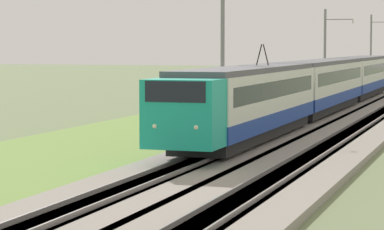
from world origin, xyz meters
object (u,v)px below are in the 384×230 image
(catenary_mast_mid, at_px, (224,54))
(catenary_mast_distant, at_px, (371,49))
(catenary_mast_far, at_px, (326,54))
(passenger_train, at_px, (321,83))

(catenary_mast_mid, height_order, catenary_mast_distant, catenary_mast_mid)
(catenary_mast_far, height_order, catenary_mast_distant, catenary_mast_distant)
(passenger_train, distance_m, catenary_mast_mid, 15.23)
(passenger_train, relative_size, catenary_mast_mid, 6.99)
(catenary_mast_mid, bearing_deg, passenger_train, -10.06)
(catenary_mast_mid, xyz_separation_m, catenary_mast_far, (31.60, -0.00, -0.29))
(passenger_train, height_order, catenary_mast_distant, catenary_mast_distant)
(passenger_train, xyz_separation_m, catenary_mast_distant, (48.34, 2.63, 2.09))
(catenary_mast_far, relative_size, catenary_mast_distant, 0.94)
(passenger_train, height_order, catenary_mast_far, catenary_mast_far)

